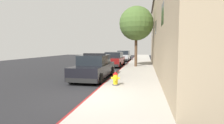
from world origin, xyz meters
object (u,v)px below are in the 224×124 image
Objects in this scene: police_cruiser at (94,67)px; parked_car_dark_far at (124,56)px; parked_car_silver_ahead at (114,59)px; fire_hydrant at (115,78)px; street_tree at (136,24)px.

police_cruiser is 1.00× the size of parked_car_dark_far.
parked_car_silver_ahead is 10.44m from fire_hydrant.
parked_car_silver_ahead is 8.07m from parked_car_dark_far.
police_cruiser is 8.09m from street_tree.
police_cruiser is at bearing 127.55° from fire_hydrant.
parked_car_dark_far is 18.42m from fire_hydrant.
police_cruiser is 6.37× the size of fire_hydrant.
parked_car_dark_far is at bearing 90.09° from police_cruiser.
parked_car_dark_far is 10.14m from street_tree.
fire_hydrant is (1.86, -18.33, -0.25)m from parked_car_dark_far.
police_cruiser is at bearing -109.16° from street_tree.
parked_car_silver_ahead is (-0.07, 7.87, -0.00)m from police_cruiser.
street_tree is (2.43, -1.07, 3.69)m from parked_car_silver_ahead.
fire_hydrant is 0.13× the size of street_tree.
street_tree is (2.36, 6.80, 3.69)m from police_cruiser.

